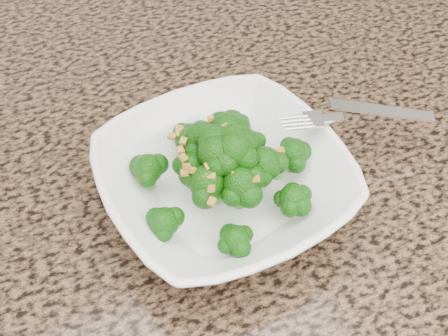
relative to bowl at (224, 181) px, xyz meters
name	(u,v)px	position (x,y,z in m)	size (l,w,h in m)	color
granite_counter	(96,258)	(-0.14, -0.01, -0.04)	(1.64, 1.04, 0.03)	brown
bowl	(224,181)	(0.00, 0.00, 0.00)	(0.24, 0.24, 0.06)	white
broccoli_pile	(224,139)	(0.00, 0.00, 0.06)	(0.21, 0.21, 0.06)	#145709
garlic_topping	(224,111)	(0.00, 0.00, 0.10)	(0.13, 0.13, 0.01)	#BD892E
fork	(335,117)	(0.13, 0.01, 0.04)	(0.19, 0.03, 0.01)	silver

